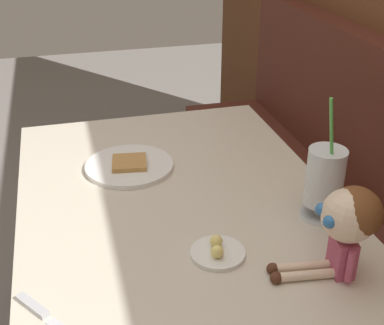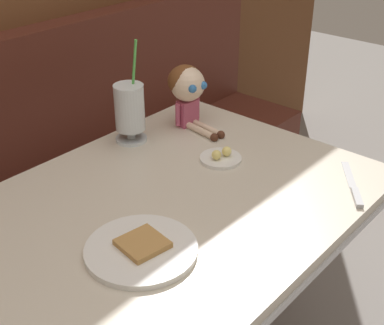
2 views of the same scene
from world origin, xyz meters
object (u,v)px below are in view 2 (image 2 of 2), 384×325
object	(u,v)px
milkshake_glass	(130,110)
butter_knife	(355,191)
butter_saucer	(221,157)
toast_plate	(141,249)
seated_doll	(187,87)

from	to	relation	value
milkshake_glass	butter_knife	world-z (taller)	milkshake_glass
milkshake_glass	butter_saucer	size ratio (longest dim) A/B	2.63
toast_plate	butter_saucer	xyz separation A→B (m)	(0.44, 0.13, 0.00)
milkshake_glass	butter_knife	xyz separation A→B (m)	(0.17, -0.65, -0.10)
butter_saucer	butter_knife	size ratio (longest dim) A/B	0.60
butter_knife	seated_doll	size ratio (longest dim) A/B	0.90
toast_plate	butter_saucer	bearing A→B (deg)	15.84
toast_plate	butter_knife	xyz separation A→B (m)	(0.53, -0.24, -0.00)
toast_plate	butter_saucer	world-z (taller)	butter_saucer
milkshake_glass	seated_doll	bearing A→B (deg)	-15.70
toast_plate	seated_doll	distance (m)	0.67
milkshake_glass	butter_knife	distance (m)	0.68
toast_plate	milkshake_glass	size ratio (longest dim) A/B	0.79
toast_plate	butter_saucer	size ratio (longest dim) A/B	2.08
butter_saucer	butter_knife	xyz separation A→B (m)	(0.09, -0.37, -0.00)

